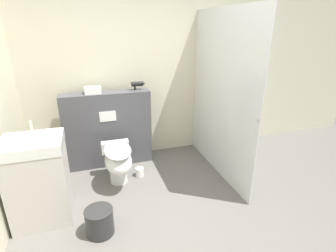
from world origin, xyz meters
The scene contains 10 objects.
ground_plane centered at (0.00, 0.00, 0.00)m, with size 12.00×12.00×0.00m, color slate.
wall_back centered at (0.00, 1.88, 1.25)m, with size 8.00×0.06×2.50m.
partition_panel centered at (-0.51, 1.64, 0.54)m, with size 1.20×0.26×1.07m.
shower_glass centered at (0.90, 1.01, 1.06)m, with size 0.04×1.69×2.13m.
toilet centered at (-0.46, 1.04, 0.33)m, with size 0.36×0.64×0.52m.
sink_vanity centered at (-1.30, 0.63, 0.46)m, with size 0.56×0.48×1.05m.
hair_drier centered at (-0.06, 1.66, 1.15)m, with size 0.19×0.07×0.12m.
folded_towel centered at (-0.67, 1.64, 1.11)m, with size 0.21×0.17×0.08m.
spare_toilet_roll centered at (-0.18, 1.15, 0.06)m, with size 0.11×0.11×0.12m.
waste_bin centered at (-0.76, 0.23, 0.14)m, with size 0.28×0.28×0.27m.
Camera 1 is at (-0.73, -1.92, 1.92)m, focal length 28.00 mm.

